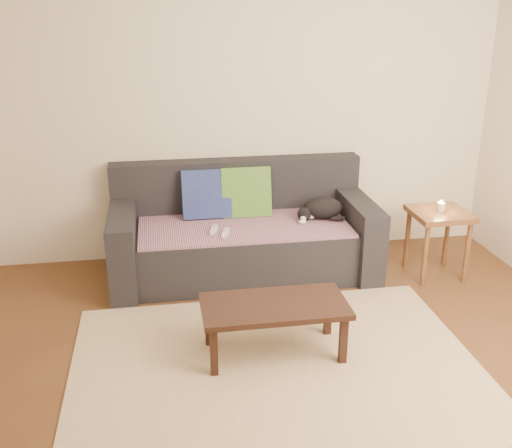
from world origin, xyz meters
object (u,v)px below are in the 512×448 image
object	(u,v)px
cat	(321,209)
coffee_table	(274,310)
sofa	(243,236)
side_table	(439,223)
wii_remote_a	(214,230)
wii_remote_b	(225,233)

from	to	relation	value
cat	coffee_table	bearing A→B (deg)	-100.07
sofa	side_table	bearing A→B (deg)	-11.91
wii_remote_a	side_table	size ratio (longest dim) A/B	0.27
sofa	cat	world-z (taller)	sofa
cat	wii_remote_b	distance (m)	0.85
wii_remote_a	side_table	distance (m)	1.80
sofa	coffee_table	world-z (taller)	sofa
sofa	wii_remote_b	distance (m)	0.36
sofa	wii_remote_a	bearing A→B (deg)	-142.04
wii_remote_a	wii_remote_b	size ratio (longest dim) A/B	1.00
wii_remote_a	side_table	world-z (taller)	side_table
wii_remote_b	side_table	size ratio (longest dim) A/B	0.27
coffee_table	sofa	bearing A→B (deg)	90.72
wii_remote_b	coffee_table	bearing A→B (deg)	-152.78
cat	wii_remote_a	distance (m)	0.91
side_table	coffee_table	distance (m)	1.80
sofa	cat	xyz separation A→B (m)	(0.65, -0.04, 0.21)
wii_remote_a	side_table	bearing A→B (deg)	-78.83
sofa	cat	bearing A→B (deg)	-3.28
cat	wii_remote_a	world-z (taller)	cat
wii_remote_b	coffee_table	xyz separation A→B (m)	(0.19, -1.00, -0.14)
wii_remote_a	wii_remote_b	distance (m)	0.11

